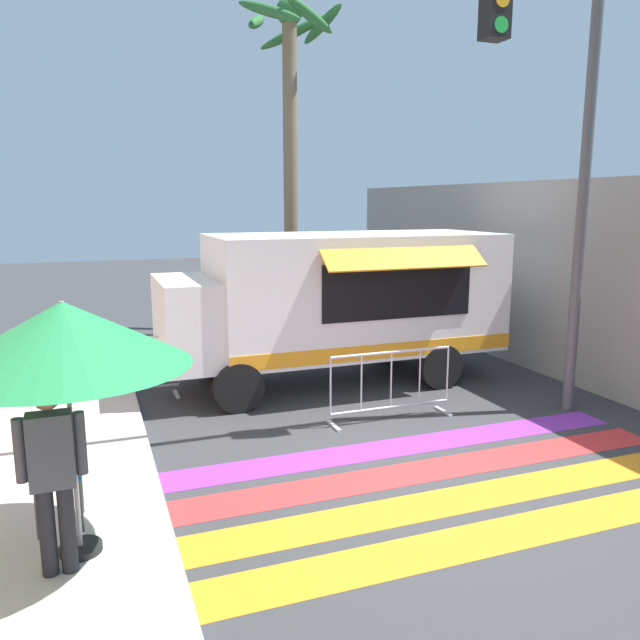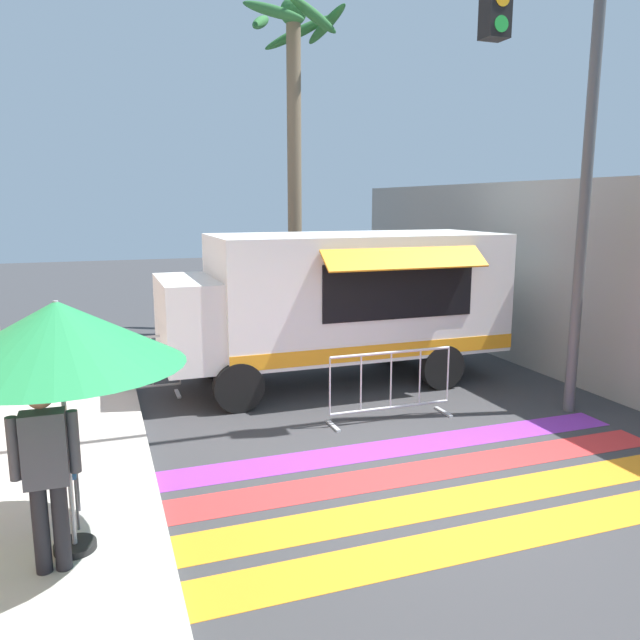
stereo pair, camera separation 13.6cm
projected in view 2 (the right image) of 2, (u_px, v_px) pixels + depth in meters
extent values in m
plane|color=#38383A|center=(441.00, 482.00, 7.05)|extent=(60.00, 60.00, 0.00)
cube|color=gray|center=(566.00, 281.00, 10.89)|extent=(0.20, 16.00, 3.50)
cube|color=orange|center=(507.00, 534.00, 5.93)|extent=(6.40, 0.56, 0.01)
cube|color=orange|center=(463.00, 499.00, 6.64)|extent=(6.40, 0.56, 0.01)
cube|color=red|center=(428.00, 471.00, 7.34)|extent=(6.40, 0.56, 0.01)
cube|color=purple|center=(399.00, 447.00, 8.04)|extent=(6.40, 0.56, 0.01)
cube|color=white|center=(356.00, 292.00, 10.82)|extent=(4.93, 2.14, 2.01)
cube|color=white|center=(215.00, 319.00, 10.06)|extent=(1.74, 1.97, 1.35)
cube|color=#1E232D|center=(162.00, 301.00, 9.73)|extent=(0.06, 1.71, 0.51)
cube|color=black|center=(400.00, 291.00, 9.88)|extent=(2.61, 0.03, 0.90)
cube|color=orange|center=(407.00, 258.00, 9.59)|extent=(2.71, 0.43, 0.31)
cube|color=orange|center=(382.00, 352.00, 9.98)|extent=(4.93, 0.01, 0.24)
cylinder|color=black|center=(239.00, 387.00, 9.36)|extent=(0.77, 0.22, 0.77)
cylinder|color=black|center=(215.00, 357.00, 11.18)|extent=(0.77, 0.22, 0.77)
cylinder|color=black|center=(441.00, 367.00, 10.52)|extent=(0.77, 0.22, 0.77)
cylinder|color=black|center=(390.00, 342.00, 12.34)|extent=(0.77, 0.22, 0.77)
cylinder|color=#515456|center=(585.00, 193.00, 8.87)|extent=(0.16, 0.16, 6.50)
cube|color=black|center=(496.00, 1.00, 7.85)|extent=(0.32, 0.28, 0.90)
cylinder|color=green|center=(501.00, 24.00, 7.77)|extent=(0.20, 0.02, 0.20)
cylinder|color=black|center=(75.00, 546.00, 5.42)|extent=(0.36, 0.36, 0.06)
cylinder|color=#B2B2B7|center=(66.00, 430.00, 5.22)|extent=(0.04, 0.04, 2.20)
cone|color=#268C4C|center=(58.00, 334.00, 5.07)|extent=(2.03, 2.03, 0.54)
cylinder|color=#4C4C51|center=(32.00, 511.00, 5.59)|extent=(0.02, 0.02, 0.49)
cylinder|color=#4C4C51|center=(77.00, 505.00, 5.72)|extent=(0.02, 0.02, 0.49)
cylinder|color=#4C4C51|center=(36.00, 493.00, 5.94)|extent=(0.02, 0.02, 0.49)
cylinder|color=#4C4C51|center=(78.00, 487.00, 6.07)|extent=(0.02, 0.02, 0.49)
cube|color=#2D5999|center=(54.00, 472.00, 5.78)|extent=(0.40, 0.40, 0.03)
cube|color=#2D5999|center=(53.00, 440.00, 5.90)|extent=(0.40, 0.03, 0.47)
cylinder|color=black|center=(41.00, 529.00, 5.03)|extent=(0.13, 0.13, 0.75)
cylinder|color=black|center=(61.00, 526.00, 5.08)|extent=(0.13, 0.13, 0.75)
cube|color=#3F3F47|center=(44.00, 449.00, 4.93)|extent=(0.34, 0.20, 0.61)
cylinder|color=#3F3F47|center=(13.00, 449.00, 4.85)|extent=(0.09, 0.09, 0.52)
cylinder|color=#3F3F47|center=(74.00, 442.00, 5.00)|extent=(0.09, 0.09, 0.52)
sphere|color=brown|center=(40.00, 395.00, 4.85)|extent=(0.21, 0.21, 0.21)
cylinder|color=#B7BABF|center=(392.00, 352.00, 8.88)|extent=(1.88, 0.04, 0.04)
cylinder|color=#B7BABF|center=(390.00, 407.00, 9.03)|extent=(1.88, 0.04, 0.04)
cylinder|color=#B7BABF|center=(330.00, 387.00, 8.65)|extent=(0.02, 0.02, 0.82)
cylinder|color=#B7BABF|center=(361.00, 383.00, 8.80)|extent=(0.02, 0.02, 0.82)
cylinder|color=#B7BABF|center=(391.00, 380.00, 8.96)|extent=(0.02, 0.02, 0.82)
cylinder|color=#B7BABF|center=(420.00, 377.00, 9.11)|extent=(0.02, 0.02, 0.82)
cylinder|color=#B7BABF|center=(448.00, 374.00, 9.27)|extent=(0.02, 0.02, 0.82)
cube|color=#B7BABF|center=(333.00, 426.00, 8.77)|extent=(0.06, 0.44, 0.03)
cube|color=#B7BABF|center=(443.00, 412.00, 9.36)|extent=(0.06, 0.44, 0.03)
cylinder|color=#B7BABF|center=(122.00, 339.00, 9.79)|extent=(1.74, 0.04, 0.04)
cylinder|color=#B7BABF|center=(125.00, 389.00, 9.94)|extent=(1.74, 0.04, 0.04)
cylinder|color=#B7BABF|center=(64.00, 369.00, 9.57)|extent=(0.02, 0.02, 0.82)
cylinder|color=#B7BABF|center=(94.00, 366.00, 9.72)|extent=(0.02, 0.02, 0.82)
cylinder|color=#B7BABF|center=(124.00, 364.00, 9.86)|extent=(0.02, 0.02, 0.82)
cylinder|color=#B7BABF|center=(152.00, 362.00, 10.01)|extent=(0.02, 0.02, 0.82)
cylinder|color=#B7BABF|center=(179.00, 359.00, 10.15)|extent=(0.02, 0.02, 0.82)
cube|color=#B7BABF|center=(71.00, 405.00, 9.70)|extent=(0.06, 0.44, 0.03)
cube|color=#B7BABF|center=(178.00, 394.00, 10.24)|extent=(0.06, 0.44, 0.03)
cylinder|color=#7A664C|center=(295.00, 182.00, 14.58)|extent=(0.33, 0.33, 7.14)
sphere|color=#2D6B33|center=(293.00, 12.00, 13.89)|extent=(0.60, 0.60, 0.60)
ellipsoid|color=#2D6B33|center=(326.00, 25.00, 14.33)|extent=(0.52, 1.72, 0.71)
ellipsoid|color=#2D6B33|center=(298.00, 32.00, 14.79)|extent=(1.65, 0.94, 0.93)
ellipsoid|color=#2D6B33|center=(261.00, 22.00, 14.01)|extent=(0.88, 1.42, 0.76)
ellipsoid|color=#2D6B33|center=(273.00, 11.00, 13.22)|extent=(1.25, 1.39, 0.78)
ellipsoid|color=#2D6B33|center=(313.00, 14.00, 13.39)|extent=(1.39, 0.68, 0.77)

